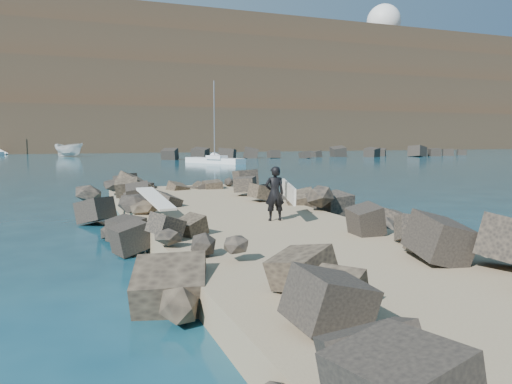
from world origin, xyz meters
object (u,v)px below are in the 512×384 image
Objects in this scene: surfboard_resting at (156,202)px; surfer_with_board at (277,193)px; boat_imported at (69,150)px; radome at (384,27)px; sailboat_f at (266,149)px.

surfer_with_board is (3.17, -2.04, 0.37)m from surfboard_resting.
boat_imported is at bearing 93.74° from surfer_with_board.
surfer_with_board is at bearing -126.06° from radome.
radome is at bearing 35.61° from sailboat_f.
sailboat_f reaches higher than boat_imported.
radome is 2.91× the size of sailboat_f.
sailboat_f is (39.17, 96.69, -1.05)m from surfer_with_board.
radome is (104.48, 143.48, 41.74)m from surfer_with_board.
surfer_with_board is at bearing -112.05° from sailboat_f.
boat_imported reaches higher than surfboard_resting.
sailboat_f reaches higher than surfer_with_board.
surfboard_resting is 182.67m from radome.
surfer_with_board is 0.29× the size of sailboat_f.
sailboat_f is at bearing -144.39° from radome.
boat_imported reaches higher than surfer_with_board.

